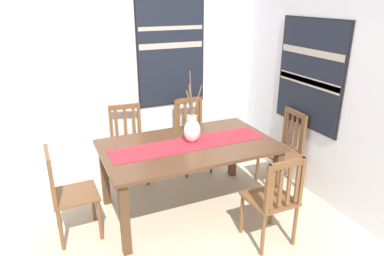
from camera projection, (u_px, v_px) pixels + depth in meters
ground_plane at (186, 250)px, 3.32m from camera, size 6.40×6.40×0.03m
wall_back at (127, 71)px, 4.42m from camera, size 6.40×0.12×2.70m
wall_side at (353, 90)px, 3.55m from camera, size 0.12×6.40×2.70m
dining_table at (189, 153)px, 3.74m from camera, size 1.82×1.08×0.77m
table_runner at (189, 144)px, 3.70m from camera, size 1.68×0.36×0.01m
centerpiece_vase at (192, 129)px, 3.71m from camera, size 0.23×0.16×0.78m
chair_0 at (284, 147)px, 4.31m from camera, size 0.44×0.44×0.95m
chair_1 at (192, 134)px, 4.71m from camera, size 0.43×0.43×0.97m
chair_2 at (128, 144)px, 4.41m from camera, size 0.45×0.45×0.98m
chair_3 at (274, 199)px, 3.24m from camera, size 0.42×0.42×0.93m
chair_4 at (69, 193)px, 3.34m from camera, size 0.43×0.43×0.94m
painting_on_back_wall at (171, 53)px, 4.51m from camera, size 0.92×0.05×1.37m
painting_on_side_wall at (310, 74)px, 3.98m from camera, size 0.05×1.03×1.24m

